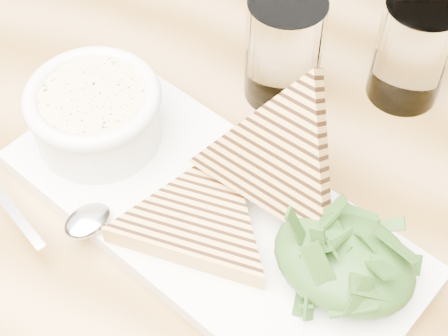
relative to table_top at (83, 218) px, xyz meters
The scene contains 14 objects.
table_top is the anchor object (origin of this frame).
table_leg_bl 0.78m from the table_top, 147.48° to the left, with size 0.06×0.06×0.73m, color #A27949.
platter 0.12m from the table_top, 25.15° to the left, with size 0.36×0.16×0.02m, color silver.
soup_bowl 0.09m from the table_top, 110.23° to the left, with size 0.11×0.11×0.04m, color silver.
soup 0.11m from the table_top, 110.23° to the left, with size 0.09×0.09×0.01m, color beige.
bowl_rim 0.11m from the table_top, 110.23° to the left, with size 0.12×0.12×0.01m, color silver.
sandwich_flat 0.12m from the table_top, 15.49° to the left, with size 0.15×0.15×0.02m, color tan, non-canonical shape.
sandwich_lean 0.19m from the table_top, 32.00° to the left, with size 0.15×0.15×0.08m, color tan, non-canonical shape.
salad_base 0.23m from the table_top, 12.83° to the left, with size 0.11×0.09×0.04m, color black.
arugula_pile 0.24m from the table_top, 12.83° to the left, with size 0.11×0.10×0.05m, color #375B20, non-canonical shape.
spoon_bowl 0.05m from the table_top, 32.00° to the right, with size 0.03×0.04×0.01m, color silver.
spoon_handle 0.07m from the table_top, 130.32° to the right, with size 0.10×0.01×0.00m, color silver.
glass_near 0.24m from the table_top, 69.45° to the left, with size 0.07×0.07×0.11m, color white.
glass_far 0.33m from the table_top, 56.77° to the left, with size 0.07×0.07×0.11m, color white.
Camera 1 is at (0.44, 0.03, 1.25)m, focal length 55.00 mm.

